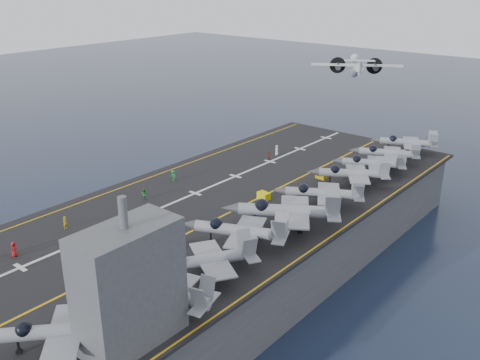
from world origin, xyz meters
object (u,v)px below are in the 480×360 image
Objects in this scene: island_superstructure at (128,272)px; transport_plane at (356,70)px; fighter_jet_0 at (57,330)px; tow_cart_a at (160,251)px.

island_superstructure is 0.59× the size of transport_plane.
fighter_jet_0 is 0.61× the size of transport_plane.
fighter_jet_0 is 6.89× the size of tow_cart_a.
island_superstructure reaches higher than fighter_jet_0.
transport_plane reaches higher than tow_cart_a.
transport_plane is at bearing 100.75° from tow_cart_a.
transport_plane is at bearing 102.39° from fighter_jet_0.
fighter_jet_0 reaches higher than tow_cart_a.
fighter_jet_0 is (-4.15, -5.44, -5.23)m from island_superstructure.
tow_cart_a is at bearing 129.16° from island_superstructure.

